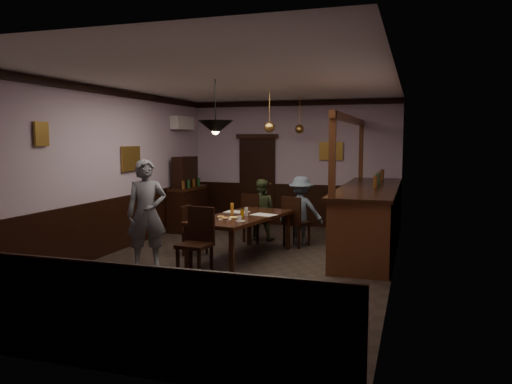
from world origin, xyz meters
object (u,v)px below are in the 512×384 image
at_px(chair_side, 191,228).
at_px(coffee_cup, 240,218).
at_px(person_seated_right, 301,211).
at_px(dining_table, 242,219).
at_px(sideboard, 187,200).
at_px(chair_near, 197,239).
at_px(soda_can, 242,213).
at_px(bar_counter, 370,216).
at_px(pendant_brass_mid, 269,127).
at_px(person_seated_left, 261,210).
at_px(pendant_iron, 216,127).
at_px(person_standing, 147,213).
at_px(chair_far_left, 254,216).
at_px(pendant_brass_far, 300,129).
at_px(chair_far_right, 294,219).

xyz_separation_m(chair_side, coffee_cup, (1.11, -0.54, 0.31)).
bearing_deg(person_seated_right, dining_table, 65.40).
bearing_deg(sideboard, chair_near, -62.14).
distance_m(soda_can, bar_counter, 2.57).
bearing_deg(pendant_brass_mid, person_seated_left, 124.04).
height_order(person_seated_right, pendant_iron, pendant_iron).
height_order(person_seated_left, pendant_iron, pendant_iron).
distance_m(person_standing, pendant_iron, 1.79).
height_order(chair_far_left, sideboard, sideboard).
xyz_separation_m(coffee_cup, soda_can, (-0.12, 0.46, 0.01)).
height_order(person_standing, soda_can, person_standing).
distance_m(chair_side, person_seated_left, 1.83).
bearing_deg(person_seated_left, soda_can, 91.81).
height_order(person_seated_right, pendant_brass_far, pendant_brass_far).
height_order(chair_far_right, chair_near, chair_near).
bearing_deg(dining_table, pendant_brass_far, 82.52).
xyz_separation_m(chair_far_left, coffee_cup, (0.38, -1.90, 0.26)).
bearing_deg(dining_table, bar_counter, 35.44).
xyz_separation_m(person_seated_right, sideboard, (-2.87, 0.84, -0.00)).
height_order(pendant_brass_mid, pendant_brass_far, same).
distance_m(coffee_cup, bar_counter, 2.79).
bearing_deg(chair_far_left, bar_counter, -157.33).
relative_size(dining_table, chair_far_right, 2.39).
distance_m(chair_near, bar_counter, 3.60).
relative_size(soda_can, pendant_iron, 0.14).
xyz_separation_m(chair_near, person_seated_right, (0.99, 2.73, 0.10)).
bearing_deg(dining_table, sideboard, 133.20).
relative_size(coffee_cup, pendant_brass_far, 0.10).
xyz_separation_m(chair_far_left, pendant_brass_mid, (0.39, -0.20, 1.75)).
relative_size(person_seated_right, bar_counter, 0.30).
bearing_deg(chair_side, person_seated_right, -47.09).
bearing_deg(chair_side, chair_far_right, -51.69).
xyz_separation_m(person_seated_right, bar_counter, (1.33, 0.03, -0.04)).
relative_size(chair_far_left, pendant_brass_mid, 1.22).
bearing_deg(pendant_iron, chair_far_left, 91.75).
bearing_deg(person_seated_right, pendant_brass_mid, 31.15).
distance_m(chair_near, pendant_brass_mid, 3.00).
xyz_separation_m(person_standing, pendant_iron, (1.12, 0.24, 1.38)).
bearing_deg(soda_can, person_seated_left, 96.72).
bearing_deg(chair_near, dining_table, 85.22).
bearing_deg(soda_can, coffee_cup, -75.77).
xyz_separation_m(bar_counter, pendant_brass_mid, (-1.89, -0.34, 1.67)).
bearing_deg(dining_table, person_standing, -140.86).
distance_m(person_seated_right, pendant_brass_mid, 1.74).
distance_m(dining_table, pendant_brass_far, 3.28).
xyz_separation_m(dining_table, chair_side, (-0.95, -0.03, -0.20)).
bearing_deg(person_seated_left, pendant_brass_far, -118.00).
bearing_deg(chair_near, soda_can, 81.78).
relative_size(soda_can, pendant_brass_mid, 0.15).
bearing_deg(pendant_iron, chair_far_right, 67.26).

